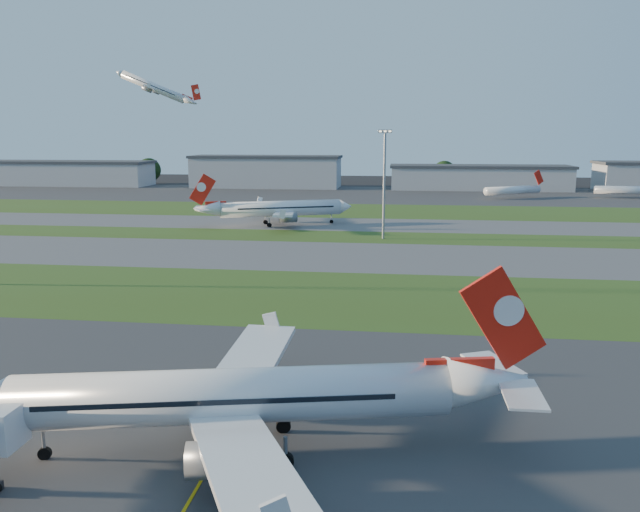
% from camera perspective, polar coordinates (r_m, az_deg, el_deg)
% --- Properties ---
extents(ground, '(700.00, 700.00, 0.00)m').
position_cam_1_polar(ground, '(50.81, -16.00, -18.13)').
color(ground, black).
rests_on(ground, ground).
extents(apron_near, '(300.00, 70.00, 0.01)m').
position_cam_1_polar(apron_near, '(50.81, -16.00, -18.12)').
color(apron_near, '#333335').
rests_on(apron_near, ground).
extents(grass_strip_a, '(300.00, 34.00, 0.01)m').
position_cam_1_polar(grass_strip_a, '(97.49, -3.98, -3.55)').
color(grass_strip_a, '#3A521B').
rests_on(grass_strip_a, ground).
extents(taxiway_a, '(300.00, 32.00, 0.01)m').
position_cam_1_polar(taxiway_a, '(129.24, -1.15, 0.07)').
color(taxiway_a, '#515154').
rests_on(taxiway_a, ground).
extents(grass_strip_b, '(300.00, 18.00, 0.01)m').
position_cam_1_polar(grass_strip_b, '(153.64, 0.21, 1.81)').
color(grass_strip_b, '#3A521B').
rests_on(grass_strip_b, ground).
extents(taxiway_b, '(300.00, 26.00, 0.01)m').
position_cam_1_polar(taxiway_b, '(175.26, 1.09, 2.94)').
color(taxiway_b, '#515154').
rests_on(taxiway_b, ground).
extents(grass_strip_c, '(300.00, 40.00, 0.01)m').
position_cam_1_polar(grass_strip_c, '(207.83, 2.07, 4.19)').
color(grass_strip_c, '#3A521B').
rests_on(grass_strip_c, ground).
extents(apron_far, '(400.00, 80.00, 0.01)m').
position_cam_1_polar(apron_far, '(267.32, 3.24, 5.68)').
color(apron_far, '#333335').
rests_on(apron_far, ground).
extents(yellow_line, '(0.25, 60.00, 0.02)m').
position_cam_1_polar(yellow_line, '(49.20, -10.34, -18.89)').
color(yellow_line, gold).
rests_on(yellow_line, ground).
extents(airliner_parked, '(40.86, 34.30, 12.90)m').
position_cam_1_polar(airliner_parked, '(49.64, -7.44, -12.67)').
color(airliner_parked, white).
rests_on(airliner_parked, ground).
extents(airliner_taxiing, '(39.30, 33.37, 12.97)m').
position_cam_1_polar(airliner_taxiing, '(172.58, -3.71, 4.31)').
color(airliner_taxiing, white).
rests_on(airliner_taxiing, ground).
extents(airliner_departing, '(32.71, 27.66, 10.21)m').
position_cam_1_polar(airliner_departing, '(266.34, -14.93, 14.69)').
color(airliner_departing, white).
extents(mini_jet_near, '(25.43, 16.18, 9.48)m').
position_cam_1_polar(mini_jet_near, '(259.75, 17.22, 5.78)').
color(mini_jet_near, white).
rests_on(mini_jet_near, ground).
extents(mini_jet_far, '(28.64, 4.90, 9.48)m').
position_cam_1_polar(mini_jet_far, '(277.36, 26.45, 5.43)').
color(mini_jet_far, white).
rests_on(mini_jet_far, ground).
extents(light_mast_centre, '(3.20, 0.70, 25.80)m').
position_cam_1_polar(light_mast_centre, '(148.92, 5.90, 7.20)').
color(light_mast_centre, gray).
rests_on(light_mast_centre, ground).
extents(hangar_far_west, '(91.80, 23.00, 12.20)m').
position_cam_1_polar(hangar_far_west, '(340.75, -22.60, 7.02)').
color(hangar_far_west, '#A7AAB0').
rests_on(hangar_far_west, ground).
extents(hangar_west, '(71.40, 23.00, 15.20)m').
position_cam_1_polar(hangar_west, '(302.79, -4.93, 7.71)').
color(hangar_west, '#A7AAB0').
rests_on(hangar_west, ground).
extents(hangar_east, '(81.60, 23.00, 11.20)m').
position_cam_1_polar(hangar_east, '(298.39, 14.35, 6.99)').
color(hangar_east, '#A7AAB0').
rests_on(hangar_east, ground).
extents(tree_far_west, '(11.00, 11.00, 12.00)m').
position_cam_1_polar(tree_far_west, '(372.88, -27.00, 7.00)').
color(tree_far_west, black).
rests_on(tree_far_west, ground).
extents(tree_west, '(12.10, 12.10, 13.20)m').
position_cam_1_polar(tree_west, '(336.57, -15.36, 7.60)').
color(tree_west, black).
rests_on(tree_west, ground).
extents(tree_mid_west, '(9.90, 9.90, 10.80)m').
position_cam_1_polar(tree_mid_west, '(309.54, 0.07, 7.49)').
color(tree_mid_west, black).
rests_on(tree_mid_west, ground).
extents(tree_mid_east, '(11.55, 11.55, 12.60)m').
position_cam_1_polar(tree_mid_east, '(310.80, 11.28, 7.47)').
color(tree_mid_east, black).
rests_on(tree_mid_east, ground).
extents(tree_east, '(10.45, 10.45, 11.40)m').
position_cam_1_polar(tree_east, '(322.84, 24.79, 6.69)').
color(tree_east, black).
rests_on(tree_east, ground).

